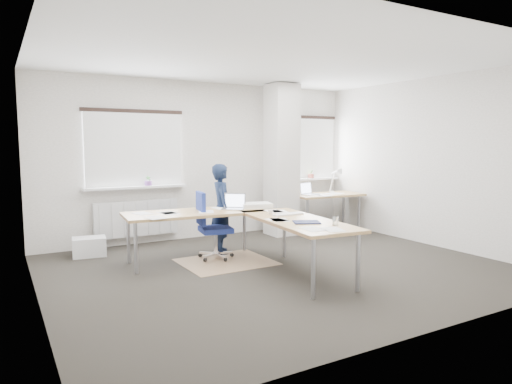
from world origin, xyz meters
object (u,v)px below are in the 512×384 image
desk_main (246,218)px  desk_side (326,196)px  task_chair (213,240)px  person (222,209)px

desk_main → desk_side: desk_side is taller
task_chair → person: size_ratio=0.72×
desk_side → person: bearing=-163.0°
desk_side → task_chair: (-2.83, -0.90, -0.41)m
desk_main → task_chair: 0.79m
person → task_chair: bearing=149.8°
task_chair → desk_side: bearing=26.8°
desk_side → desk_main: bearing=-146.0°
person → desk_side: bearing=-62.7°
desk_side → task_chair: desk_side is taller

